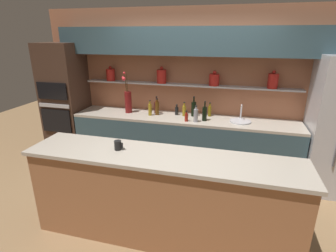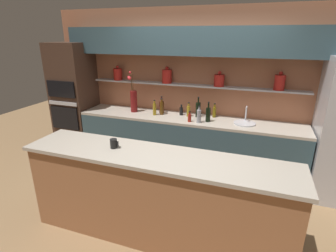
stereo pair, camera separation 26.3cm
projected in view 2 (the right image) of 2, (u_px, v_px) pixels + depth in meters
ground_plane at (168, 214)px, 3.37m from camera, size 12.00×12.00×0.00m
back_wall_unit at (200, 76)px, 4.22m from camera, size 5.20×0.44×2.60m
back_counter_unit at (187, 144)px, 4.36m from camera, size 3.62×0.62×0.92m
island_counter at (156, 197)px, 2.85m from camera, size 2.90×0.61×1.02m
oven_tower at (75, 100)px, 4.85m from camera, size 0.66×0.64×2.06m
flower_vase at (134, 100)px, 4.47m from camera, size 0.13×0.14×0.69m
sink_fixture at (245, 122)px, 3.92m from camera, size 0.32×0.32×0.25m
bottle_spirit_0 at (199, 116)px, 3.94m from camera, size 0.07×0.07×0.26m
bottle_wine_1 at (162, 107)px, 4.44m from camera, size 0.08×0.08×0.29m
bottle_wine_2 at (198, 109)px, 4.22m from camera, size 0.08×0.08×0.33m
bottle_oil_3 at (188, 111)px, 4.25m from camera, size 0.06×0.06×0.23m
bottle_wine_4 at (208, 114)px, 3.99m from camera, size 0.07×0.07×0.31m
bottle_oil_5 at (155, 109)px, 4.32m from camera, size 0.06×0.06×0.25m
bottle_spirit_6 at (162, 108)px, 4.34m from camera, size 0.07×0.07×0.27m
bottle_sauce_7 at (190, 117)px, 3.99m from camera, size 0.05×0.05×0.17m
bottle_oil_8 at (214, 112)px, 4.20m from camera, size 0.05×0.05×0.23m
bottle_sauce_9 at (181, 111)px, 4.33m from camera, size 0.06×0.06×0.18m
coffee_mug at (114, 144)px, 2.83m from camera, size 0.10×0.08×0.10m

